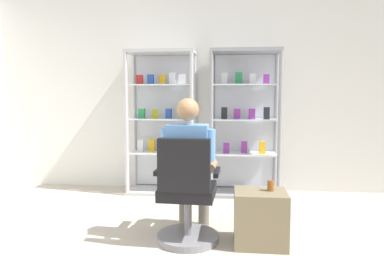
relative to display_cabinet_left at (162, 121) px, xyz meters
name	(u,v)px	position (x,y,z in m)	size (l,w,h in m)	color
back_wall	(204,93)	(0.55, 0.24, 0.39)	(6.00, 0.10, 2.70)	silver
display_cabinet_left	(162,121)	(0.00, 0.00, 0.00)	(0.90, 0.45, 1.90)	#B7B7BC
display_cabinet_right	(244,122)	(1.10, 0.00, 0.00)	(0.90, 0.45, 1.90)	gray
office_chair	(187,200)	(0.54, -1.69, -0.57)	(0.57, 0.56, 0.96)	slate
seated_shopkeeper	(190,161)	(0.54, -1.53, -0.25)	(0.50, 0.58, 1.29)	slate
storage_crate	(260,218)	(1.18, -1.65, -0.72)	(0.45, 0.38, 0.48)	#72664C
tea_glass	(271,186)	(1.27, -1.62, -0.44)	(0.06, 0.06, 0.09)	brown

